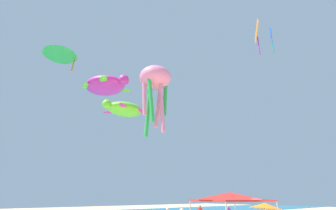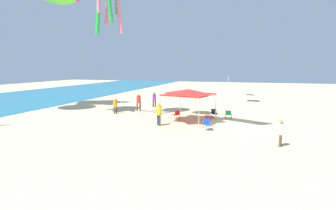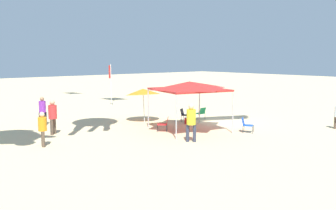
# 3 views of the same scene
# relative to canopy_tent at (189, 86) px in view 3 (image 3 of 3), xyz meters

# --- Properties ---
(ground) EXTENTS (120.00, 120.00, 0.10)m
(ground) POSITION_rel_canopy_tent_xyz_m (0.45, -3.08, -2.57)
(ground) COLOR #D6BC8C
(canopy_tent) EXTENTS (4.29, 4.31, 2.78)m
(canopy_tent) POSITION_rel_canopy_tent_xyz_m (0.00, 0.00, 0.00)
(canopy_tent) COLOR #B7B7BC
(canopy_tent) RESTS_ON ground
(beach_umbrella) EXTENTS (2.27, 2.25, 2.24)m
(beach_umbrella) POSITION_rel_canopy_tent_xyz_m (4.04, 0.23, -0.59)
(beach_umbrella) COLOR silver
(beach_umbrella) RESTS_ON ground
(folding_chair_right_of_tent) EXTENTS (0.80, 0.76, 0.82)m
(folding_chair_right_of_tent) POSITION_rel_canopy_tent_xyz_m (2.38, -1.88, -2.04)
(folding_chair_right_of_tent) COLOR black
(folding_chair_right_of_tent) RESTS_ON ground
(folding_chair_left_of_tent) EXTENTS (0.80, 0.81, 0.82)m
(folding_chair_left_of_tent) POSITION_rel_canopy_tent_xyz_m (0.68, 1.27, -2.04)
(folding_chair_left_of_tent) COLOR black
(folding_chair_left_of_tent) RESTS_ON ground
(folding_chair_near_cooler) EXTENTS (0.63, 0.55, 0.82)m
(folding_chair_near_cooler) POSITION_rel_canopy_tent_xyz_m (2.15, -3.14, -2.04)
(folding_chair_near_cooler) COLOR black
(folding_chair_near_cooler) RESTS_ON ground
(folding_chair_facing_ocean) EXTENTS (0.80, 0.76, 0.82)m
(folding_chair_facing_ocean) POSITION_rel_canopy_tent_xyz_m (-2.47, -2.00, -2.04)
(folding_chair_facing_ocean) COLOR black
(folding_chair_facing_ocean) RESTS_ON ground
(cooler_box) EXTENTS (0.64, 0.44, 0.40)m
(cooler_box) POSITION_rel_canopy_tent_xyz_m (1.41, -1.44, -2.32)
(cooler_box) COLOR red
(cooler_box) RESTS_ON ground
(banner_flag) EXTENTS (0.36, 0.06, 3.54)m
(banner_flag) POSITION_rel_canopy_tent_xyz_m (11.95, -2.26, -0.39)
(banner_flag) COLOR silver
(banner_flag) RESTS_ON ground
(person_far_stroller) EXTENTS (0.41, 0.45, 1.74)m
(person_far_stroller) POSITION_rel_canopy_tent_xyz_m (6.97, 5.67, -1.50)
(person_far_stroller) COLOR black
(person_far_stroller) RESTS_ON ground
(person_watching_sky) EXTENTS (0.42, 0.39, 1.63)m
(person_watching_sky) POSITION_rel_canopy_tent_xyz_m (1.64, 7.82, -1.56)
(person_watching_sky) COLOR brown
(person_watching_sky) RESTS_ON ground
(person_by_tent) EXTENTS (0.44, 0.44, 1.87)m
(person_by_tent) POSITION_rel_canopy_tent_xyz_m (3.96, 6.32, -1.42)
(person_by_tent) COLOR brown
(person_by_tent) RESTS_ON ground
(person_beachcomber) EXTENTS (0.45, 0.45, 1.89)m
(person_beachcomber) POSITION_rel_canopy_tent_xyz_m (-2.15, 1.92, -1.41)
(person_beachcomber) COLOR #33384C
(person_beachcomber) RESTS_ON ground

